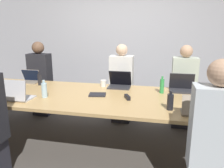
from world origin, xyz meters
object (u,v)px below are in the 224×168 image
Objects in this scene: person_far_left at (41,80)px; person_far_right at (183,89)px; bottle_far_left at (40,79)px; bottle_near_right at (170,102)px; bottle_far_right at (162,86)px; laptop_near_right at (196,109)px; laptop_far_right at (182,86)px; bottle_near_left at (44,90)px; person_near_right at (213,143)px; laptop_far_left at (31,79)px; laptop_far_center at (120,83)px; laptop_near_left at (17,94)px; cup_far_center at (103,83)px; stapler at (127,97)px; person_far_center at (121,85)px.

person_far_left is 2.62m from person_far_right.
bottle_near_right reaches higher than bottle_far_left.
laptop_near_right is at bearing -64.98° from bottle_far_right.
bottle_near_left is at bearing -158.39° from laptop_far_right.
person_far_left is 3.26m from person_near_right.
laptop_far_left is 0.23× the size of person_near_right.
laptop_far_left is at bearing -28.66° from person_near_right.
person_far_right is at bearing 13.03° from bottle_far_left.
bottle_near_left is at bearing -6.64° from laptop_near_right.
person_near_right is 4.06× the size of laptop_far_center.
laptop_far_right is at bearing 31.58° from bottle_far_right.
laptop_near_left reaches higher than laptop_far_right.
bottle_far_left is at bearing -172.89° from cup_far_center.
laptop_near_left is 1.06× the size of laptop_near_right.
person_far_right is at bearing -90.04° from laptop_near_right.
bottle_far_left is (0.25, -0.14, 0.03)m from laptop_far_left.
laptop_far_right reaches higher than bottle_far_left.
stapler is at bearing -165.54° from laptop_near_left.
bottle_far_left is 0.16× the size of person_far_right.
bottle_far_left is 2.46m from laptop_near_right.
bottle_far_left is 0.89× the size of bottle_far_right.
person_far_center is at bearing 53.08° from bottle_near_left.
bottle_near_right is at bearing -49.03° from laptop_far_center.
bottle_far_left is 0.63× the size of laptop_far_center.
bottle_far_right reaches higher than bottle_near_right.
laptop_far_right is 1.45× the size of bottle_far_right.
person_near_right is at bearing -46.89° from cup_far_center.
laptop_far_left is at bearing -171.20° from person_far_right.
bottle_near_left is 0.96m from cup_far_center.
bottle_far_left is at bearing -176.66° from laptop_far_right.
laptop_near_left is 2.13× the size of stapler.
bottle_near_left is 2.32× the size of cup_far_center.
laptop_far_left is at bearing 132.43° from bottle_near_left.
person_far_right reaches higher than laptop_far_right.
person_far_left reaches higher than person_far_center.
laptop_near_left is 0.24× the size of person_far_center.
laptop_far_left is 2.74m from laptop_near_right.
person_far_right reaches higher than laptop_near_right.
laptop_near_left is at bearing -13.14° from person_near_right.
person_near_right is at bearing -28.68° from bottle_far_left.
person_far_center is (1.27, 0.54, -0.17)m from bottle_far_left.
laptop_far_center is at bearing -158.79° from person_far_right.
bottle_far_right is (-0.36, 0.77, 0.04)m from laptop_near_right.
person_far_center is at bearing 122.02° from bottle_near_right.
person_far_left reaches higher than laptop_far_left.
laptop_far_center is (-1.01, 0.96, 0.01)m from laptop_near_right.
laptop_far_left is 0.23× the size of person_far_left.
person_near_right is 1.85m from person_far_right.
bottle_far_left is 1.43× the size of stapler.
person_far_left reaches higher than stapler.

